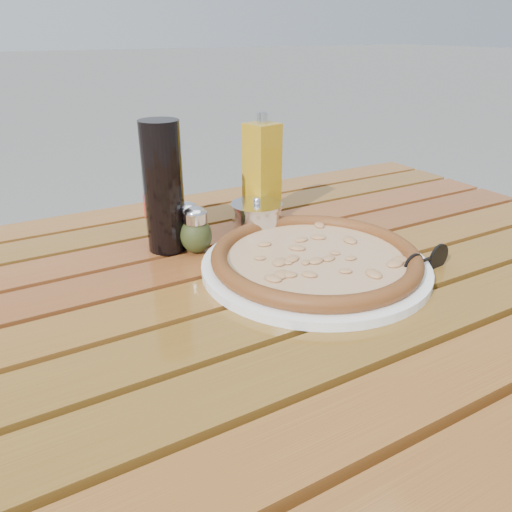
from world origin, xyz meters
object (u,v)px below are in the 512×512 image
pizza (315,257)px  dark_bottle (164,187)px  plate (315,266)px  oregano_shaker (196,231)px  soda_can (162,202)px  parmesan_tin (257,218)px  pepper_shaker (188,226)px  sunglasses (424,263)px  table (262,320)px  olive_oil_cruet (262,172)px

pizza → dark_bottle: size_ratio=1.95×
plate → oregano_shaker: oregano_shaker is taller
dark_bottle → plate: bearing=-49.2°
pizza → dark_bottle: dark_bottle is taller
dark_bottle → soda_can: bearing=74.7°
parmesan_tin → dark_bottle: bearing=174.1°
pepper_shaker → soda_can: 0.09m
dark_bottle → soda_can: size_ratio=1.83×
pizza → sunglasses: bearing=-31.8°
pizza → table: bearing=169.6°
sunglasses → pepper_shaker: bearing=129.2°
sunglasses → plate: bearing=142.2°
dark_bottle → parmesan_tin: (0.17, -0.02, -0.08)m
plate → olive_oil_cruet: olive_oil_cruet is taller
plate → olive_oil_cruet: bearing=79.7°
soda_can → olive_oil_cruet: bearing=-9.8°
plate → olive_oil_cruet: (0.04, 0.24, 0.09)m
soda_can → olive_oil_cruet: olive_oil_cruet is taller
plate → pizza: bearing=0.0°
pizza → parmesan_tin: (-0.00, 0.18, 0.01)m
pepper_shaker → parmesan_tin: size_ratio=0.85×
plate → sunglasses: 0.17m
plate → soda_can: soda_can is taller
pepper_shaker → soda_can: soda_can is taller
olive_oil_cruet → pizza: bearing=-100.3°
plate → olive_oil_cruet: 0.26m
pepper_shaker → parmesan_tin: (0.13, -0.01, -0.01)m
table → pepper_shaker: 0.21m
pepper_shaker → table: bearing=-74.2°
dark_bottle → soda_can: dark_bottle is taller
olive_oil_cruet → sunglasses: size_ratio=1.91×
soda_can → sunglasses: 0.47m
table → pizza: size_ratio=3.27×
dark_bottle → parmesan_tin: 0.19m
plate → parmesan_tin: (-0.00, 0.18, 0.02)m
table → plate: (0.09, -0.02, 0.08)m
parmesan_tin → sunglasses: (0.15, -0.27, -0.01)m
pizza → dark_bottle: (-0.17, 0.20, 0.09)m
dark_bottle → sunglasses: dark_bottle is taller
pizza → soda_can: soda_can is taller
pepper_shaker → olive_oil_cruet: olive_oil_cruet is taller
pizza → oregano_shaker: 0.21m
pizza → soda_can: size_ratio=3.57×
pepper_shaker → dark_bottle: size_ratio=0.37×
dark_bottle → sunglasses: bearing=-42.3°
pizza → olive_oil_cruet: size_ratio=2.04×
oregano_shaker → sunglasses: (0.28, -0.25, -0.02)m
olive_oil_cruet → parmesan_tin: 0.10m
table → olive_oil_cruet: 0.31m
plate → parmesan_tin: 0.18m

